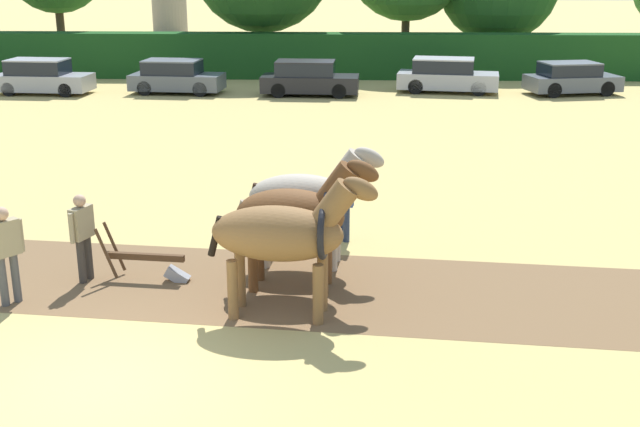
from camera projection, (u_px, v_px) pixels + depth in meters
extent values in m
plane|color=tan|center=(103.00, 381.00, 11.34)|extent=(240.00, 240.00, 0.00)
cube|color=brown|center=(23.00, 272.00, 15.31)|extent=(34.86, 7.14, 0.01)
cube|color=#194719|center=(280.00, 56.00, 40.76)|extent=(59.95, 1.54, 2.25)
cylinder|color=#423323|center=(61.00, 30.00, 44.06)|extent=(0.44, 0.44, 4.21)
cylinder|color=#423323|center=(264.00, 36.00, 42.75)|extent=(0.44, 0.44, 3.77)
cylinder|color=#423323|center=(405.00, 32.00, 43.70)|extent=(0.44, 0.44, 4.06)
cylinder|color=#423323|center=(495.00, 42.00, 44.11)|extent=(0.44, 0.44, 2.89)
ellipsoid|color=brown|center=(277.00, 233.00, 13.06)|extent=(2.27, 1.18, 0.91)
cylinder|color=brown|center=(322.00, 282.00, 13.50)|extent=(0.18, 0.18, 1.03)
cylinder|color=brown|center=(318.00, 295.00, 13.00)|extent=(0.18, 0.18, 1.03)
cylinder|color=brown|center=(240.00, 278.00, 13.68)|extent=(0.18, 0.18, 1.03)
cylinder|color=brown|center=(233.00, 290.00, 13.18)|extent=(0.18, 0.18, 1.03)
cylinder|color=brown|center=(334.00, 206.00, 12.79)|extent=(0.87, 0.52, 0.92)
ellipsoid|color=brown|center=(361.00, 189.00, 12.64)|extent=(0.70, 0.33, 0.54)
cube|color=black|center=(346.00, 195.00, 12.71)|extent=(0.43, 0.12, 0.57)
cylinder|color=black|center=(216.00, 236.00, 13.23)|extent=(0.31, 0.15, 0.71)
torus|color=black|center=(324.00, 231.00, 12.94)|extent=(0.21, 0.93, 0.93)
ellipsoid|color=brown|center=(290.00, 215.00, 14.22)|extent=(2.05, 1.20, 0.95)
cylinder|color=brown|center=(327.00, 259.00, 14.66)|extent=(0.18, 0.18, 0.95)
cylinder|color=brown|center=(323.00, 270.00, 14.14)|extent=(0.18, 0.18, 0.95)
cylinder|color=brown|center=(259.00, 256.00, 14.83)|extent=(0.18, 0.18, 0.95)
cylinder|color=brown|center=(253.00, 267.00, 14.31)|extent=(0.18, 0.18, 0.95)
cylinder|color=brown|center=(337.00, 188.00, 13.95)|extent=(0.92, 0.54, 0.98)
ellipsoid|color=brown|center=(363.00, 171.00, 13.79)|extent=(0.70, 0.33, 0.54)
cube|color=gray|center=(348.00, 177.00, 13.86)|extent=(0.46, 0.13, 0.61)
cylinder|color=gray|center=(239.00, 219.00, 14.37)|extent=(0.31, 0.15, 0.71)
torus|color=black|center=(328.00, 213.00, 14.10)|extent=(0.21, 0.97, 0.96)
ellipsoid|color=#B2A38E|center=(301.00, 198.00, 15.36)|extent=(2.11, 1.17, 0.92)
cylinder|color=#B2A38E|center=(336.00, 238.00, 15.79)|extent=(0.18, 0.18, 0.94)
cylinder|color=#B2A38E|center=(333.00, 247.00, 15.28)|extent=(0.18, 0.18, 0.94)
cylinder|color=#B2A38E|center=(271.00, 235.00, 15.96)|extent=(0.18, 0.18, 0.94)
cylinder|color=#B2A38E|center=(265.00, 244.00, 15.46)|extent=(0.18, 0.18, 0.94)
cylinder|color=#B2A38E|center=(346.00, 173.00, 15.09)|extent=(0.89, 0.52, 0.95)
ellipsoid|color=#B2A38E|center=(369.00, 157.00, 14.94)|extent=(0.70, 0.33, 0.54)
cube|color=black|center=(356.00, 163.00, 15.00)|extent=(0.45, 0.13, 0.60)
cylinder|color=black|center=(252.00, 201.00, 15.51)|extent=(0.31, 0.15, 0.71)
torus|color=black|center=(337.00, 195.00, 15.24)|extent=(0.21, 0.94, 0.93)
cube|color=#4C331E|center=(145.00, 257.00, 14.85)|extent=(1.49, 0.25, 0.12)
cube|color=#939399|center=(177.00, 276.00, 14.88)|extent=(0.50, 0.25, 0.39)
cylinder|color=#4C331E|center=(114.00, 246.00, 15.10)|extent=(0.40, 0.10, 0.96)
cylinder|color=#4C331E|center=(106.00, 254.00, 14.72)|extent=(0.40, 0.10, 0.96)
cylinder|color=#38332D|center=(89.00, 257.00, 14.91)|extent=(0.14, 0.14, 0.84)
cylinder|color=#38332D|center=(81.00, 261.00, 14.71)|extent=(0.14, 0.14, 0.84)
cube|color=tan|center=(82.00, 223.00, 14.60)|extent=(0.35, 0.53, 0.59)
sphere|color=tan|center=(79.00, 201.00, 14.47)|extent=(0.23, 0.23, 0.23)
cylinder|color=tan|center=(91.00, 219.00, 14.86)|extent=(0.09, 0.09, 0.56)
cylinder|color=tan|center=(72.00, 228.00, 14.34)|extent=(0.09, 0.09, 0.56)
cylinder|color=#28334C|center=(341.00, 221.00, 17.07)|extent=(0.14, 0.14, 0.81)
cylinder|color=#28334C|center=(346.00, 223.00, 16.89)|extent=(0.14, 0.14, 0.81)
cube|color=#3D5184|center=(344.00, 190.00, 16.77)|extent=(0.42, 0.51, 0.58)
sphere|color=tan|center=(344.00, 172.00, 16.65)|extent=(0.22, 0.22, 0.22)
cylinder|color=#3D5184|center=(337.00, 188.00, 17.01)|extent=(0.09, 0.09, 0.54)
cylinder|color=#3D5184|center=(351.00, 195.00, 16.55)|extent=(0.09, 0.09, 0.54)
cylinder|color=#4C4C4C|center=(16.00, 278.00, 13.88)|extent=(0.14, 0.14, 0.88)
cylinder|color=#4C4C4C|center=(3.00, 282.00, 13.72)|extent=(0.14, 0.14, 0.88)
cube|color=tan|center=(4.00, 238.00, 13.57)|extent=(0.48, 0.53, 0.63)
sphere|color=tan|center=(1.00, 214.00, 13.44)|extent=(0.24, 0.24, 0.24)
cylinder|color=tan|center=(21.00, 235.00, 13.80)|extent=(0.09, 0.09, 0.59)
cube|color=#9E9EA8|center=(44.00, 82.00, 35.89)|extent=(4.32, 2.03, 0.72)
cube|color=black|center=(38.00, 67.00, 35.71)|extent=(2.63, 1.74, 0.61)
cube|color=#9E9EA8|center=(37.00, 60.00, 35.61)|extent=(2.63, 1.74, 0.06)
cylinder|color=black|center=(79.00, 85.00, 36.55)|extent=(0.62, 0.26, 0.61)
cylinder|color=black|center=(65.00, 90.00, 35.11)|extent=(0.62, 0.26, 0.61)
cylinder|color=black|center=(24.00, 84.00, 36.81)|extent=(0.62, 0.26, 0.61)
cylinder|color=black|center=(9.00, 89.00, 35.37)|extent=(0.62, 0.26, 0.61)
cube|color=#565B66|center=(177.00, 82.00, 36.07)|extent=(4.23, 2.18, 0.69)
cube|color=black|center=(172.00, 67.00, 35.90)|extent=(2.59, 1.85, 0.57)
cube|color=#565B66|center=(172.00, 60.00, 35.81)|extent=(2.59, 1.85, 0.06)
cylinder|color=black|center=(209.00, 84.00, 36.73)|extent=(0.67, 0.28, 0.65)
cylinder|color=black|center=(200.00, 89.00, 35.22)|extent=(0.67, 0.28, 0.65)
cylinder|color=black|center=(156.00, 83.00, 37.03)|extent=(0.67, 0.28, 0.65)
cylinder|color=black|center=(145.00, 88.00, 35.52)|extent=(0.67, 0.28, 0.65)
cube|color=black|center=(310.00, 83.00, 35.51)|extent=(4.35, 1.98, 0.70)
cube|color=black|center=(305.00, 69.00, 35.33)|extent=(2.64, 1.72, 0.58)
cube|color=black|center=(305.00, 61.00, 35.23)|extent=(2.64, 1.72, 0.06)
cylinder|color=black|center=(341.00, 86.00, 36.22)|extent=(0.65, 0.25, 0.64)
cylinder|color=black|center=(339.00, 91.00, 34.72)|extent=(0.65, 0.25, 0.64)
cylinder|color=black|center=(283.00, 85.00, 36.41)|extent=(0.65, 0.25, 0.64)
cylinder|color=black|center=(278.00, 90.00, 34.92)|extent=(0.65, 0.25, 0.64)
cube|color=#A8A8B2|center=(448.00, 80.00, 36.33)|extent=(4.72, 2.50, 0.71)
cube|color=black|center=(444.00, 66.00, 36.17)|extent=(2.92, 2.03, 0.58)
cube|color=#A8A8B2|center=(444.00, 59.00, 36.08)|extent=(2.92, 2.03, 0.06)
cylinder|color=black|center=(479.00, 83.00, 36.87)|extent=(0.70, 0.32, 0.67)
cylinder|color=black|center=(479.00, 88.00, 35.39)|extent=(0.70, 0.32, 0.67)
cylinder|color=black|center=(418.00, 82.00, 37.39)|extent=(0.70, 0.32, 0.67)
cylinder|color=black|center=(416.00, 87.00, 35.90)|extent=(0.70, 0.32, 0.67)
cube|color=#565B66|center=(572.00, 83.00, 35.80)|extent=(4.30, 2.58, 0.66)
cube|color=black|center=(569.00, 70.00, 35.59)|extent=(2.69, 2.08, 0.53)
cube|color=#565B66|center=(570.00, 63.00, 35.50)|extent=(2.69, 2.08, 0.06)
cylinder|color=black|center=(589.00, 84.00, 36.80)|extent=(0.70, 0.35, 0.67)
cylinder|color=black|center=(607.00, 89.00, 35.30)|extent=(0.70, 0.35, 0.67)
cylinder|color=black|center=(538.00, 85.00, 36.40)|extent=(0.70, 0.35, 0.67)
cylinder|color=black|center=(554.00, 90.00, 34.90)|extent=(0.70, 0.35, 0.67)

